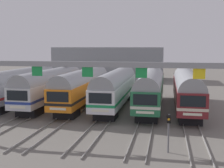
{
  "coord_description": "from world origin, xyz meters",
  "views": [
    {
      "loc": [
        8.54,
        -36.55,
        7.64
      ],
      "look_at": [
        1.4,
        1.38,
        2.79
      ],
      "focal_mm": 47.45,
      "sensor_mm": 36.0,
      "label": 1
    }
  ],
  "objects": [
    {
      "name": "commuter_train_silver",
      "position": [
        -6.54,
        -0.0,
        2.69
      ],
      "size": [
        2.88,
        18.06,
        5.05
      ],
      "color": "silver",
      "rests_on": "ground"
    },
    {
      "name": "catenary_gantry",
      "position": [
        0.0,
        -13.5,
        5.38
      ],
      "size": [
        27.02,
        0.44,
        6.97
      ],
      "color": "gray",
      "rests_on": "ground"
    },
    {
      "name": "track_bed",
      "position": [
        0.0,
        17.0,
        0.07
      ],
      "size": [
        23.29,
        70.0,
        0.15
      ],
      "color": "gray",
      "rests_on": "ground"
    },
    {
      "name": "commuter_train_orange",
      "position": [
        -2.18,
        -0.01,
        2.69
      ],
      "size": [
        2.88,
        18.06,
        4.77
      ],
      "color": "orange",
      "rests_on": "ground"
    },
    {
      "name": "yard_signal_mast",
      "position": [
        8.71,
        -15.44,
        2.0
      ],
      "size": [
        0.28,
        0.35,
        2.86
      ],
      "color": "#59595E",
      "rests_on": "ground"
    },
    {
      "name": "commuter_train_stainless",
      "position": [
        -10.89,
        -0.0,
        2.69
      ],
      "size": [
        2.88,
        18.06,
        5.05
      ],
      "color": "#B2B5BA",
      "rests_on": "ground"
    },
    {
      "name": "commuter_train_green",
      "position": [
        6.54,
        -0.0,
        2.69
      ],
      "size": [
        2.88,
        18.06,
        5.05
      ],
      "color": "#236B42",
      "rests_on": "ground"
    },
    {
      "name": "commuter_train_maroon",
      "position": [
        10.89,
        -0.01,
        2.69
      ],
      "size": [
        2.88,
        18.06,
        4.77
      ],
      "color": "maroon",
      "rests_on": "ground"
    },
    {
      "name": "commuter_train_white",
      "position": [
        2.18,
        -0.01,
        2.69
      ],
      "size": [
        2.88,
        18.06,
        4.77
      ],
      "color": "white",
      "rests_on": "ground"
    },
    {
      "name": "maintenance_building",
      "position": [
        -5.23,
        33.07,
        3.77
      ],
      "size": [
        25.4,
        10.0,
        7.55
      ],
      "primitive_type": "cube",
      "color": "gray",
      "rests_on": "ground"
    },
    {
      "name": "ground_plane",
      "position": [
        0.0,
        0.0,
        0.0
      ],
      "size": [
        160.0,
        160.0,
        0.0
      ],
      "primitive_type": "plane",
      "color": "slate"
    }
  ]
}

